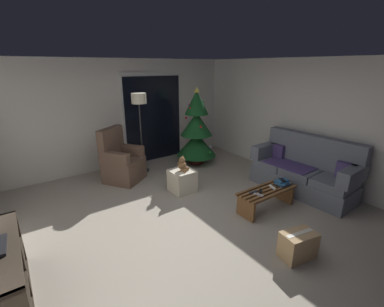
% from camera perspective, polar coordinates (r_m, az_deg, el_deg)
% --- Properties ---
extents(ground_plane, '(7.00, 7.00, 0.00)m').
position_cam_1_polar(ground_plane, '(4.34, 1.03, -14.16)').
color(ground_plane, '#9E9384').
extents(wall_back, '(5.72, 0.12, 2.50)m').
position_cam_1_polar(wall_back, '(6.47, -15.25, 8.19)').
color(wall_back, silver).
rests_on(wall_back, ground).
extents(wall_right, '(0.12, 6.00, 2.50)m').
position_cam_1_polar(wall_right, '(5.92, 24.21, 6.29)').
color(wall_right, silver).
rests_on(wall_right, ground).
extents(patio_door_frame, '(1.60, 0.02, 2.20)m').
position_cam_1_polar(patio_door_frame, '(6.75, -8.36, 7.76)').
color(patio_door_frame, silver).
rests_on(patio_door_frame, ground).
extents(patio_door_glass, '(1.50, 0.02, 2.10)m').
position_cam_1_polar(patio_door_glass, '(6.75, -8.27, 7.32)').
color(patio_door_glass, black).
rests_on(patio_door_glass, ground).
extents(couch, '(0.87, 1.97, 1.08)m').
position_cam_1_polar(couch, '(5.54, 23.07, -3.58)').
color(couch, slate).
rests_on(couch, ground).
extents(coffee_table, '(1.10, 0.40, 0.37)m').
position_cam_1_polar(coffee_table, '(4.69, 15.85, -8.80)').
color(coffee_table, brown).
rests_on(coffee_table, ground).
extents(remote_graphite, '(0.16, 0.06, 0.02)m').
position_cam_1_polar(remote_graphite, '(4.46, 13.18, -8.10)').
color(remote_graphite, '#333338').
rests_on(remote_graphite, coffee_table).
extents(remote_black, '(0.15, 0.13, 0.02)m').
position_cam_1_polar(remote_black, '(4.52, 14.64, -7.88)').
color(remote_black, black).
rests_on(remote_black, coffee_table).
extents(remote_white, '(0.09, 0.16, 0.02)m').
position_cam_1_polar(remote_white, '(4.71, 16.98, -6.98)').
color(remote_white, silver).
rests_on(remote_white, coffee_table).
extents(remote_silver, '(0.09, 0.16, 0.02)m').
position_cam_1_polar(remote_silver, '(4.39, 14.22, -8.64)').
color(remote_silver, '#ADADB2').
rests_on(remote_silver, coffee_table).
extents(book_stack, '(0.27, 0.23, 0.09)m').
position_cam_1_polar(book_stack, '(4.86, 18.88, -5.95)').
color(book_stack, '#285684').
rests_on(book_stack, coffee_table).
extents(cell_phone, '(0.13, 0.16, 0.01)m').
position_cam_1_polar(cell_phone, '(4.85, 19.01, -5.41)').
color(cell_phone, black).
rests_on(cell_phone, book_stack).
extents(christmas_tree, '(0.96, 0.96, 1.87)m').
position_cam_1_polar(christmas_tree, '(6.40, 0.97, 4.92)').
color(christmas_tree, '#4C1E19').
rests_on(christmas_tree, ground).
extents(armchair, '(0.95, 0.95, 1.13)m').
position_cam_1_polar(armchair, '(5.74, -15.01, -1.88)').
color(armchair, brown).
rests_on(armchair, ground).
extents(floor_lamp, '(0.32, 0.32, 1.78)m').
position_cam_1_polar(floor_lamp, '(5.88, -11.35, 10.01)').
color(floor_lamp, '#2D2D30').
rests_on(floor_lamp, ground).
extents(media_shelf, '(0.40, 1.40, 0.72)m').
position_cam_1_polar(media_shelf, '(3.38, -36.22, -22.10)').
color(media_shelf, '#382D23').
rests_on(media_shelf, ground).
extents(ottoman, '(0.44, 0.44, 0.43)m').
position_cam_1_polar(ottoman, '(5.14, -2.14, -5.92)').
color(ottoman, beige).
rests_on(ottoman, ground).
extents(teddy_bear_chestnut, '(0.21, 0.22, 0.29)m').
position_cam_1_polar(teddy_bear_chestnut, '(5.00, -2.07, -2.42)').
color(teddy_bear_chestnut, brown).
rests_on(teddy_bear_chestnut, ottoman).
extents(teddy_bear_honey_by_tree, '(0.21, 0.20, 0.29)m').
position_cam_1_polar(teddy_bear_honey_by_tree, '(6.12, -2.66, -2.78)').
color(teddy_bear_honey_by_tree, tan).
rests_on(teddy_bear_honey_by_tree, ground).
extents(cardboard_box_taped_mid_floor, '(0.49, 0.36, 0.36)m').
position_cam_1_polar(cardboard_box_taped_mid_floor, '(3.80, 21.98, -17.88)').
color(cardboard_box_taped_mid_floor, tan).
rests_on(cardboard_box_taped_mid_floor, ground).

